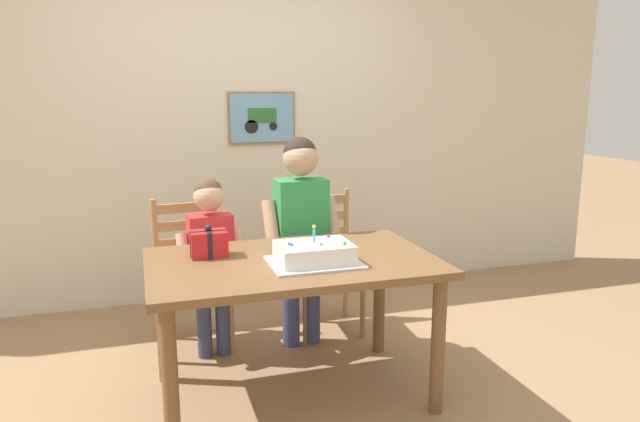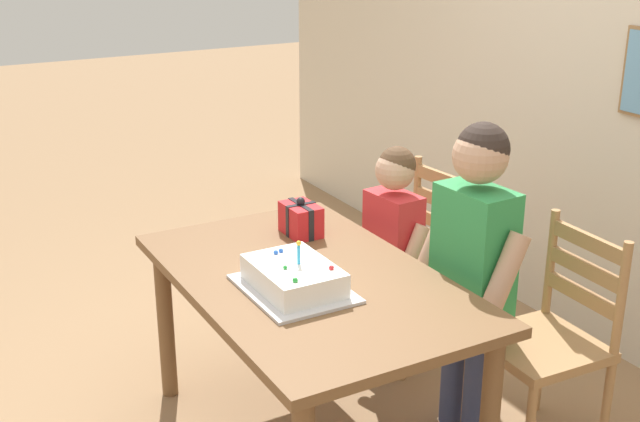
{
  "view_description": "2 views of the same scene",
  "coord_description": "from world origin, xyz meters",
  "px_view_note": "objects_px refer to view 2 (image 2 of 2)",
  "views": [
    {
      "loc": [
        -0.71,
        -2.74,
        1.59
      ],
      "look_at": [
        0.14,
        -0.02,
        0.99
      ],
      "focal_mm": 32.83,
      "sensor_mm": 36.0,
      "label": 1
    },
    {
      "loc": [
        2.47,
        -1.33,
        2.02
      ],
      "look_at": [
        0.0,
        0.05,
        1.0
      ],
      "focal_mm": 45.97,
      "sensor_mm": 36.0,
      "label": 2
    }
  ],
  "objects_px": {
    "child_older": "(473,252)",
    "child_younger": "(393,239)",
    "gift_box_red_large": "(301,219)",
    "dining_table": "(309,300)",
    "chair_right": "(549,340)",
    "birthday_cake": "(294,278)",
    "chair_left": "(417,261)"
  },
  "relations": [
    {
      "from": "child_older",
      "to": "child_younger",
      "type": "relative_size",
      "value": 1.21
    },
    {
      "from": "gift_box_red_large",
      "to": "child_older",
      "type": "relative_size",
      "value": 0.14
    },
    {
      "from": "dining_table",
      "to": "gift_box_red_large",
      "type": "xyz_separation_m",
      "value": [
        -0.39,
        0.18,
        0.17
      ]
    },
    {
      "from": "chair_right",
      "to": "child_older",
      "type": "relative_size",
      "value": 0.7
    },
    {
      "from": "dining_table",
      "to": "birthday_cake",
      "type": "xyz_separation_m",
      "value": [
        0.08,
        -0.11,
        0.15
      ]
    },
    {
      "from": "gift_box_red_large",
      "to": "child_younger",
      "type": "bearing_deg",
      "value": 82.55
    },
    {
      "from": "dining_table",
      "to": "chair_left",
      "type": "xyz_separation_m",
      "value": [
        -0.44,
        0.83,
        -0.18
      ]
    },
    {
      "from": "child_older",
      "to": "gift_box_red_large",
      "type": "bearing_deg",
      "value": -144.51
    },
    {
      "from": "birthday_cake",
      "to": "gift_box_red_large",
      "type": "bearing_deg",
      "value": 149.37
    },
    {
      "from": "birthday_cake",
      "to": "gift_box_red_large",
      "type": "height_order",
      "value": "birthday_cake"
    },
    {
      "from": "chair_right",
      "to": "child_younger",
      "type": "bearing_deg",
      "value": -164.32
    },
    {
      "from": "chair_left",
      "to": "chair_right",
      "type": "distance_m",
      "value": 0.88
    },
    {
      "from": "dining_table",
      "to": "gift_box_red_large",
      "type": "relative_size",
      "value": 7.6
    },
    {
      "from": "birthday_cake",
      "to": "chair_right",
      "type": "relative_size",
      "value": 0.48
    },
    {
      "from": "chair_left",
      "to": "child_younger",
      "type": "bearing_deg",
      "value": -64.66
    },
    {
      "from": "birthday_cake",
      "to": "chair_left",
      "type": "distance_m",
      "value": 1.12
    },
    {
      "from": "dining_table",
      "to": "chair_right",
      "type": "relative_size",
      "value": 1.56
    },
    {
      "from": "chair_left",
      "to": "child_older",
      "type": "distance_m",
      "value": 0.76
    },
    {
      "from": "birthday_cake",
      "to": "chair_right",
      "type": "distance_m",
      "value": 1.05
    },
    {
      "from": "chair_left",
      "to": "chair_right",
      "type": "xyz_separation_m",
      "value": [
        0.88,
        0.0,
        0.0
      ]
    },
    {
      "from": "dining_table",
      "to": "chair_left",
      "type": "height_order",
      "value": "chair_left"
    },
    {
      "from": "birthday_cake",
      "to": "child_older",
      "type": "height_order",
      "value": "child_older"
    },
    {
      "from": "dining_table",
      "to": "child_younger",
      "type": "height_order",
      "value": "child_younger"
    },
    {
      "from": "gift_box_red_large",
      "to": "chair_left",
      "type": "height_order",
      "value": "chair_left"
    },
    {
      "from": "birthday_cake",
      "to": "chair_left",
      "type": "relative_size",
      "value": 0.48
    },
    {
      "from": "chair_left",
      "to": "child_younger",
      "type": "relative_size",
      "value": 0.85
    },
    {
      "from": "birthday_cake",
      "to": "chair_right",
      "type": "height_order",
      "value": "birthday_cake"
    },
    {
      "from": "chair_right",
      "to": "birthday_cake",
      "type": "bearing_deg",
      "value": -110.84
    },
    {
      "from": "dining_table",
      "to": "child_younger",
      "type": "relative_size",
      "value": 1.32
    },
    {
      "from": "child_younger",
      "to": "birthday_cake",
      "type": "bearing_deg",
      "value": -59.58
    },
    {
      "from": "gift_box_red_large",
      "to": "chair_right",
      "type": "relative_size",
      "value": 0.21
    },
    {
      "from": "chair_left",
      "to": "child_younger",
      "type": "xyz_separation_m",
      "value": [
        0.1,
        -0.22,
        0.19
      ]
    }
  ]
}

